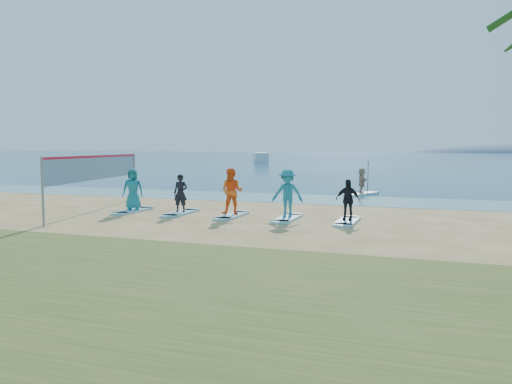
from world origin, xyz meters
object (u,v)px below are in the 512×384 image
(student_3, at_px, (287,193))
(paddleboarder, at_px, (362,181))
(student_0, at_px, (133,189))
(student_2, at_px, (232,191))
(volleyball_net, at_px, (97,168))
(paddleboard, at_px, (362,194))
(surfboard_0, at_px, (133,211))
(surfboard_2, at_px, (232,216))
(surfboard_3, at_px, (287,218))
(student_4, at_px, (348,200))
(surfboard_4, at_px, (347,221))
(boat_offshore_a, at_px, (261,163))
(student_1, at_px, (181,193))
(surfboard_1, at_px, (181,213))

(student_3, bearing_deg, paddleboarder, 77.95)
(student_0, bearing_deg, student_2, -22.52)
(paddleboarder, bearing_deg, student_2, 146.90)
(volleyball_net, relative_size, paddleboard, 2.96)
(surfboard_0, bearing_deg, surfboard_2, 0.00)
(surfboard_2, xyz_separation_m, student_3, (2.35, 0.00, 0.99))
(surfboard_3, bearing_deg, student_3, 0.00)
(paddleboarder, bearing_deg, student_4, 170.30)
(student_0, xyz_separation_m, student_3, (7.04, 0.00, 0.04))
(volleyball_net, height_order, student_3, volleyball_net)
(paddleboard, bearing_deg, surfboard_4, -62.58)
(boat_offshore_a, relative_size, student_1, 4.69)
(boat_offshore_a, xyz_separation_m, surfboard_4, (27.39, -69.09, 0.04))
(boat_offshore_a, relative_size, surfboard_2, 3.42)
(surfboard_1, bearing_deg, student_3, 0.00)
(student_0, bearing_deg, surfboard_1, -22.52)
(boat_offshore_a, bearing_deg, surfboard_2, -94.85)
(student_0, xyz_separation_m, student_1, (2.35, 0.00, -0.10))
(boat_offshore_a, relative_size, surfboard_1, 3.42)
(paddleboarder, bearing_deg, boat_offshore_a, 9.78)
(boat_offshore_a, xyz_separation_m, surfboard_1, (20.35, -69.09, 0.04))
(surfboard_3, bearing_deg, surfboard_1, 180.00)
(surfboard_1, bearing_deg, student_4, 0.00)
(student_1, xyz_separation_m, student_3, (4.69, 0.00, 0.14))
(surfboard_1, distance_m, surfboard_3, 4.69)
(surfboard_0, distance_m, student_4, 9.42)
(surfboard_1, relative_size, student_2, 1.17)
(student_1, height_order, student_3, student_3)
(paddleboard, relative_size, boat_offshore_a, 0.40)
(volleyball_net, xyz_separation_m, student_4, (11.00, 0.28, -1.04))
(student_0, distance_m, student_1, 2.35)
(volleyball_net, distance_m, paddleboarder, 15.24)
(volleyball_net, xyz_separation_m, student_3, (8.66, 0.28, -0.87))
(student_4, bearing_deg, boat_offshore_a, 114.53)
(paddleboarder, bearing_deg, student_3, 158.31)
(volleyball_net, distance_m, student_3, 8.70)
(student_2, distance_m, student_3, 2.35)
(surfboard_0, distance_m, student_3, 7.10)
(student_0, xyz_separation_m, surfboard_4, (9.38, 0.00, -0.95))
(volleyball_net, height_order, surfboard_4, volleyball_net)
(volleyball_net, distance_m, surfboard_1, 4.39)
(volleyball_net, distance_m, surfboard_4, 11.16)
(paddleboarder, relative_size, student_3, 0.79)
(surfboard_0, relative_size, surfboard_1, 1.00)
(student_0, xyz_separation_m, surfboard_3, (7.04, 0.00, -0.95))
(student_4, bearing_deg, student_0, -177.10)
(paddleboard, height_order, student_3, student_3)
(surfboard_0, distance_m, student_1, 2.49)
(paddleboard, bearing_deg, paddleboarder, 0.00)
(volleyball_net, height_order, student_4, volleyball_net)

